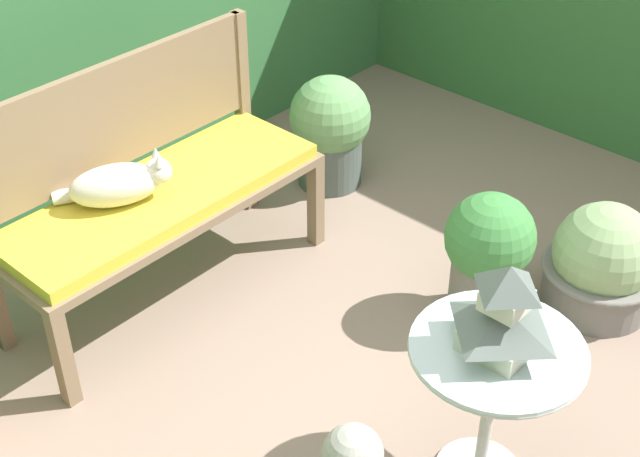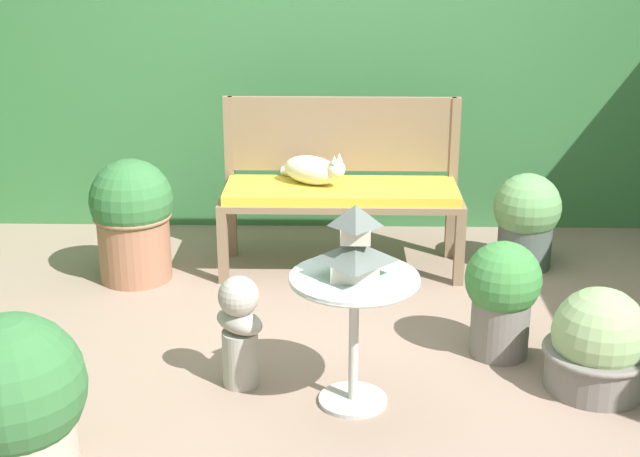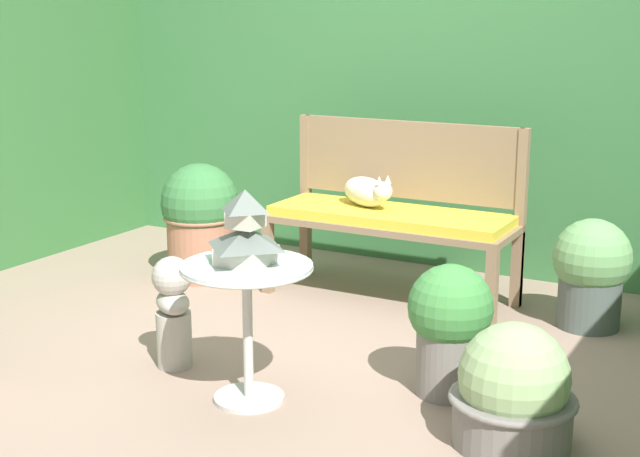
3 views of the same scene
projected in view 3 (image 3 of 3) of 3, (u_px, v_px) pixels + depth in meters
The scene contains 12 objects.
ground at pixel (293, 356), 4.48m from camera, with size 30.00×30.00×0.00m, color gray.
foliage_hedge_back at pixel (458, 114), 6.17m from camera, with size 6.40×0.73×2.00m, color #38703D.
garden_bench at pixel (390, 222), 5.27m from camera, with size 1.48×0.53×0.55m.
bench_backrest at pixel (407, 170), 5.42m from camera, with size 1.48×0.06×1.05m.
cat at pixel (367, 192), 5.35m from camera, with size 0.42×0.38×0.21m.
patio_table at pixel (247, 295), 3.86m from camera, with size 0.58×0.58×0.63m.
pagoda_birdhouse at pixel (246, 233), 3.79m from camera, with size 0.28×0.28×0.33m.
garden_bust at pixel (173, 308), 4.28m from camera, with size 0.30×0.29×0.55m.
potted_plant_table_near at pixel (200, 219), 5.73m from camera, with size 0.50×0.50×0.75m.
potted_plant_bench_right at pixel (591, 271), 4.83m from camera, with size 0.42×0.42×0.61m.
potted_plant_table_far at pixel (450, 324), 3.97m from camera, with size 0.38×0.38×0.60m.
potted_plant_path_edge at pixel (513, 393), 3.52m from camera, with size 0.51×0.51×0.50m.
Camera 3 is at (2.14, -3.62, 1.67)m, focal length 50.00 mm.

